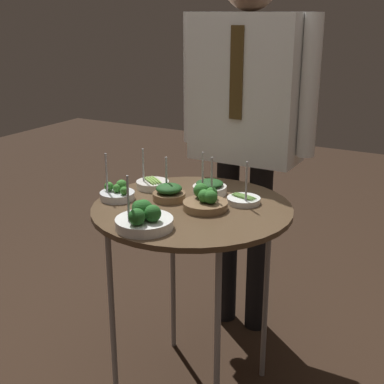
{
  "coord_description": "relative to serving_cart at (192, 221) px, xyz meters",
  "views": [
    {
      "loc": [
        0.83,
        -1.48,
        1.36
      ],
      "look_at": [
        0.0,
        0.0,
        0.79
      ],
      "focal_mm": 50.0,
      "sensor_mm": 36.0,
      "label": 1
    }
  ],
  "objects": [
    {
      "name": "bowl_broccoli_front_center",
      "position": [
        -0.03,
        -0.24,
        0.09
      ],
      "size": [
        0.18,
        0.18,
        0.17
      ],
      "color": "white",
      "rests_on": "serving_cart"
    },
    {
      "name": "bowl_spinach_back_left",
      "position": [
        -0.1,
        0.01,
        0.08
      ],
      "size": [
        0.11,
        0.11,
        0.15
      ],
      "color": "brown",
      "rests_on": "serving_cart"
    },
    {
      "name": "bowl_broccoli_mid_right",
      "position": [
        -0.26,
        -0.06,
        0.08
      ],
      "size": [
        0.12,
        0.12,
        0.17
      ],
      "color": "silver",
      "rests_on": "serving_cart"
    },
    {
      "name": "bowl_asparagus_mid_left",
      "position": [
        0.14,
        0.11,
        0.07
      ],
      "size": [
        0.11,
        0.11,
        0.16
      ],
      "color": "white",
      "rests_on": "serving_cart"
    },
    {
      "name": "bowl_broccoli_back_right",
      "position": [
        0.05,
        -0.0,
        0.08
      ],
      "size": [
        0.15,
        0.15,
        0.17
      ],
      "color": "brown",
      "rests_on": "serving_cart"
    },
    {
      "name": "waiter_figure",
      "position": [
        -0.03,
        0.52,
        0.31
      ],
      "size": [
        0.58,
        0.22,
        1.57
      ],
      "color": "black",
      "rests_on": "ground_plane"
    },
    {
      "name": "bowl_asparagus_front_left",
      "position": [
        -0.22,
        0.1,
        0.07
      ],
      "size": [
        0.12,
        0.12,
        0.15
      ],
      "color": "silver",
      "rests_on": "serving_cart"
    },
    {
      "name": "bowl_spinach_near_rim",
      "position": [
        -0.01,
        0.15,
        0.08
      ],
      "size": [
        0.12,
        0.12,
        0.16
      ],
      "color": "silver",
      "rests_on": "serving_cart"
    },
    {
      "name": "serving_cart",
      "position": [
        0.0,
        0.0,
        0.0
      ],
      "size": [
        0.68,
        0.68,
        0.74
      ],
      "color": "brown",
      "rests_on": "ground_plane"
    }
  ]
}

